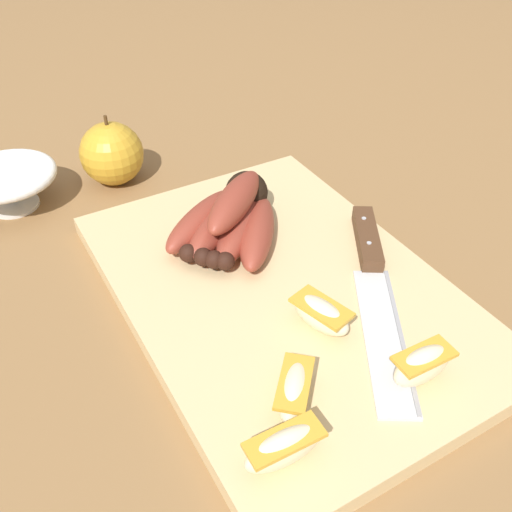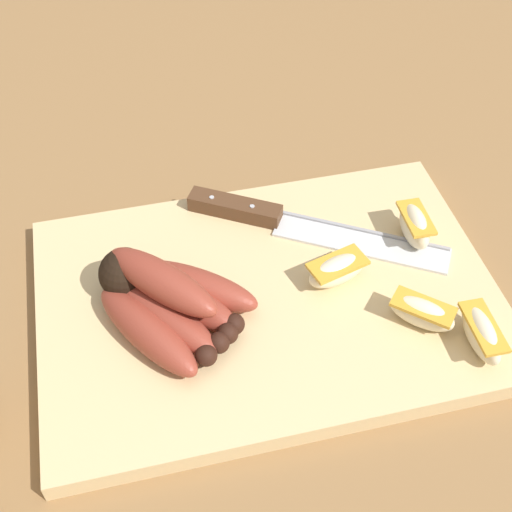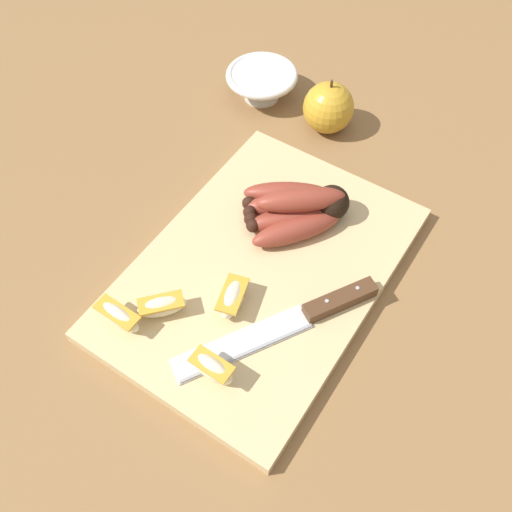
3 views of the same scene
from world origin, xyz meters
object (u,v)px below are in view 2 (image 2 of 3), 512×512
Objects in this scene: chefs_knife at (276,220)px; apple_wedge_far at (422,313)px; apple_wedge_near at (336,267)px; banana_bunch at (165,300)px; apple_wedge_extra at (415,226)px; apple_wedge_middle at (481,333)px.

apple_wedge_far reaches higher than chefs_knife.
apple_wedge_near is 1.07× the size of apple_wedge_far.
apple_wedge_extra is at bearing -171.11° from banana_bunch.
chefs_knife is at bearing -58.48° from apple_wedge_far.
banana_bunch is at bearing 3.04° from apple_wedge_near.
apple_wedge_extra reaches higher than chefs_knife.
apple_wedge_middle reaches higher than apple_wedge_far.
apple_wedge_middle reaches higher than apple_wedge_near.
apple_wedge_middle is at bearing 92.84° from apple_wedge_extra.
apple_wedge_near reaches higher than chefs_knife.
banana_bunch is 0.17m from apple_wedge_near.
banana_bunch is at bearing 8.89° from apple_wedge_extra.
apple_wedge_far is at bearing 121.52° from chefs_knife.
apple_wedge_far is 0.11m from apple_wedge_extra.
banana_bunch is 0.28m from apple_wedge_middle.
banana_bunch reaches higher than apple_wedge_extra.
apple_wedge_middle is at bearing 133.25° from apple_wedge_near.
banana_bunch is 0.16m from chefs_knife.
chefs_knife is 3.83× the size of apple_wedge_near.
apple_wedge_middle reaches higher than chefs_knife.
apple_wedge_far is at bearing 164.46° from banana_bunch.
banana_bunch reaches higher than apple_wedge_near.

